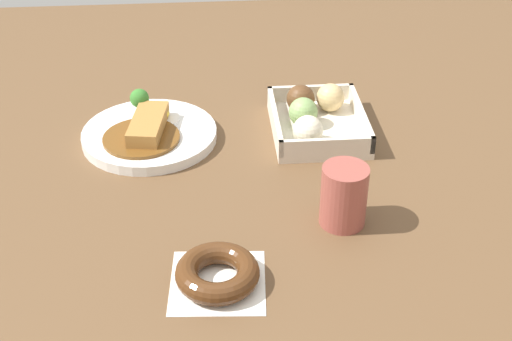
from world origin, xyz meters
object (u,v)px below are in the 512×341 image
(curry_plate, at_px, (149,132))
(coffee_mug, at_px, (344,196))
(chocolate_ring_donut, at_px, (217,273))
(donut_box, at_px, (314,118))

(curry_plate, bearing_deg, coffee_mug, 48.63)
(chocolate_ring_donut, bearing_deg, coffee_mug, 122.01)
(donut_box, bearing_deg, curry_plate, -87.86)
(donut_box, xyz_separation_m, coffee_mug, (0.27, 0.00, 0.02))
(donut_box, height_order, chocolate_ring_donut, donut_box)
(chocolate_ring_donut, bearing_deg, donut_box, 154.35)
(donut_box, bearing_deg, chocolate_ring_donut, -25.65)
(chocolate_ring_donut, distance_m, coffee_mug, 0.22)
(chocolate_ring_donut, height_order, coffee_mug, coffee_mug)
(chocolate_ring_donut, relative_size, coffee_mug, 1.42)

